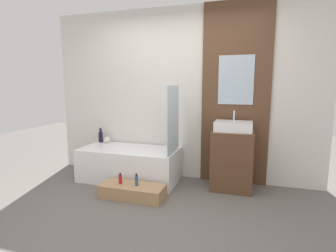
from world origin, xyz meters
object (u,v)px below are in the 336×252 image
object	(u,v)px
bathtub	(130,164)
bottle_soap_secondary	(137,180)
wooden_step_bench	(132,191)
sink	(233,126)
vase_round_light	(107,140)
bottle_soap_primary	(120,179)
vase_tall_dark	(101,136)

from	to	relation	value
bathtub	bottle_soap_secondary	xyz separation A→B (m)	(0.37, -0.59, -0.01)
bathtub	bottle_soap_secondary	world-z (taller)	bathtub
wooden_step_bench	sink	distance (m)	1.61
sink	bottle_soap_secondary	size ratio (longest dim) A/B	3.19
bathtub	bottle_soap_secondary	bearing A→B (deg)	-57.55
wooden_step_bench	vase_round_light	size ratio (longest dim) A/B	8.05
vase_round_light	bottle_soap_primary	bearing A→B (deg)	-51.57
sink	vase_tall_dark	size ratio (longest dim) A/B	2.11
bathtub	vase_tall_dark	size ratio (longest dim) A/B	6.24
wooden_step_bench	vase_round_light	distance (m)	1.28
bottle_soap_secondary	bathtub	bearing A→B (deg)	122.45
bottle_soap_primary	bathtub	bearing A→B (deg)	103.73
bathtub	bottle_soap_primary	size ratio (longest dim) A/B	10.46
bathtub	vase_round_light	bearing A→B (deg)	154.04
wooden_step_bench	sink	xyz separation A→B (m)	(1.21, 0.69, 0.80)
bottle_soap_primary	bottle_soap_secondary	distance (m)	0.23
sink	vase_round_light	bearing A→B (deg)	175.78
sink	bottle_soap_secondary	distance (m)	1.49
bathtub	bottle_soap_primary	xyz separation A→B (m)	(0.14, -0.59, -0.02)
wooden_step_bench	vase_tall_dark	distance (m)	1.39
sink	bottle_soap_secondary	world-z (taller)	sink
sink	bathtub	bearing A→B (deg)	-176.03
vase_round_light	sink	bearing A→B (deg)	-4.22
bathtub	wooden_step_bench	world-z (taller)	bathtub
bathtub	wooden_step_bench	bearing A→B (deg)	-62.12
vase_round_light	wooden_step_bench	bearing A→B (deg)	-45.24
sink	vase_tall_dark	distance (m)	2.20
vase_round_light	bottle_soap_secondary	world-z (taller)	vase_round_light
wooden_step_bench	bottle_soap_primary	size ratio (longest dim) A/B	5.93
vase_tall_dark	vase_round_light	bearing A→B (deg)	-7.60
vase_tall_dark	vase_round_light	size ratio (longest dim) A/B	2.28
bottle_soap_secondary	sink	bearing A→B (deg)	31.26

